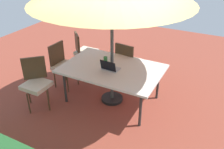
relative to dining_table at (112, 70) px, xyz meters
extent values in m
cube|color=brown|center=(0.00, 0.00, -0.71)|extent=(10.00, 10.00, 0.02)
cube|color=white|center=(0.00, 0.00, 0.03)|extent=(1.90, 1.27, 0.04)
cylinder|color=#333333|center=(-0.80, -0.48, -0.35)|extent=(0.05, 0.05, 0.71)
cylinder|color=#333333|center=(0.80, -0.48, -0.35)|extent=(0.05, 0.05, 0.71)
cylinder|color=#333333|center=(-0.80, 0.48, -0.35)|extent=(0.05, 0.05, 0.71)
cylinder|color=#333333|center=(0.80, 0.48, -0.35)|extent=(0.05, 0.05, 0.71)
cylinder|color=#4C4C4C|center=(0.00, 0.00, 0.50)|extent=(0.06, 0.06, 2.42)
cylinder|color=black|center=(0.00, 0.00, -0.67)|extent=(0.44, 0.44, 0.06)
cube|color=beige|center=(1.16, -0.88, -0.21)|extent=(0.46, 0.46, 0.08)
cube|color=#4C3823|center=(1.31, -0.74, 0.05)|extent=(0.34, 0.34, 0.45)
cylinder|color=#4C3823|center=(0.90, -0.88, -0.48)|extent=(0.03, 0.03, 0.45)
cylinder|color=#4C3823|center=(1.16, -1.14, -0.48)|extent=(0.03, 0.03, 0.45)
cylinder|color=#4C3823|center=(1.16, -0.63, -0.48)|extent=(0.03, 0.03, 0.45)
cylinder|color=#4C3823|center=(1.41, -0.89, -0.48)|extent=(0.03, 0.03, 0.45)
cube|color=beige|center=(1.17, 0.86, -0.21)|extent=(0.46, 0.46, 0.08)
cube|color=#4C3823|center=(1.32, 0.70, 0.05)|extent=(0.35, 0.33, 0.45)
cylinder|color=#4C3823|center=(1.18, 1.11, -0.48)|extent=(0.03, 0.03, 0.45)
cylinder|color=#4C3823|center=(0.92, 0.87, -0.48)|extent=(0.03, 0.03, 0.45)
cylinder|color=#4C3823|center=(1.43, 0.85, -0.48)|extent=(0.03, 0.03, 0.45)
cylinder|color=#4C3823|center=(1.17, 0.60, -0.48)|extent=(0.03, 0.03, 0.45)
cube|color=beige|center=(1.16, -0.02, -0.21)|extent=(0.46, 0.46, 0.08)
cube|color=#4C3823|center=(1.37, -0.03, 0.05)|extent=(0.06, 0.44, 0.45)
cylinder|color=#4C3823|center=(0.99, 0.16, -0.48)|extent=(0.03, 0.03, 0.45)
cylinder|color=#4C3823|center=(0.97, -0.19, -0.48)|extent=(0.03, 0.03, 0.45)
cylinder|color=#4C3823|center=(1.34, 0.15, -0.48)|extent=(0.03, 0.03, 0.45)
cylinder|color=#4C3823|center=(1.33, -0.21, -0.48)|extent=(0.03, 0.03, 0.45)
cube|color=beige|center=(0.02, -0.85, -0.21)|extent=(0.46, 0.46, 0.08)
cube|color=#4C3823|center=(0.04, -0.64, 0.05)|extent=(0.44, 0.09, 0.45)
cylinder|color=#4C3823|center=(-0.18, -1.01, -0.48)|extent=(0.03, 0.03, 0.45)
cylinder|color=#4C3823|center=(0.17, -1.05, -0.48)|extent=(0.03, 0.03, 0.45)
cylinder|color=#4C3823|center=(-0.14, -0.65, -0.48)|extent=(0.03, 0.03, 0.45)
cylinder|color=#4C3823|center=(0.21, -0.69, -0.48)|extent=(0.03, 0.03, 0.45)
cube|color=#B7B7BC|center=(-0.01, 0.05, 0.05)|extent=(0.33, 0.24, 0.02)
cube|color=black|center=(0.00, 0.16, 0.16)|extent=(0.32, 0.07, 0.20)
cylinder|color=#286B33|center=(0.26, -0.21, 0.09)|extent=(0.08, 0.08, 0.09)
camera|label=1|loc=(-1.90, 3.69, 2.23)|focal=39.10mm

